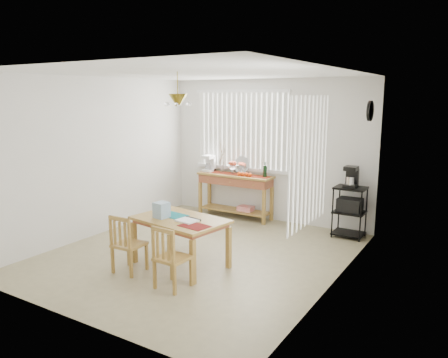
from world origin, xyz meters
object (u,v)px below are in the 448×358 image
Objects in this scene: dining_table at (180,224)px; chair_right at (171,258)px; chair_left at (127,244)px; cart_items at (351,177)px; wire_cart at (350,207)px; sideboard at (236,185)px.

dining_table is 1.70× the size of chair_right.
cart_items is at bearing 55.68° from chair_left.
dining_table is at bearing -123.63° from wire_cart.
dining_table is at bearing -123.53° from cart_items.
wire_cart is 1.06× the size of chair_right.
cart_items is 0.44× the size of chair_right.
chair_left is (0.13, -3.05, -0.24)m from sideboard.
cart_items reaches higher than wire_cart.
sideboard is 2.22m from cart_items.
dining_table is at bearing 118.13° from chair_right.
wire_cart is 3.64m from chair_left.
wire_cart is at bearing -1.29° from sideboard.
cart_items is at bearing 67.78° from chair_right.
wire_cart is 0.49m from cart_items.
dining_table is 1.71× the size of chair_left.
chair_left is (-2.06, -3.00, -0.12)m from wire_cart.
chair_left reaches higher than dining_table.
cart_items is (0.00, 0.01, 0.49)m from wire_cart.
dining_table is (-1.62, -2.43, 0.08)m from wire_cart.
cart_items is at bearing -1.06° from sideboard.
chair_left is at bearing 173.56° from chair_right.
wire_cart is (2.19, -0.05, -0.12)m from sideboard.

